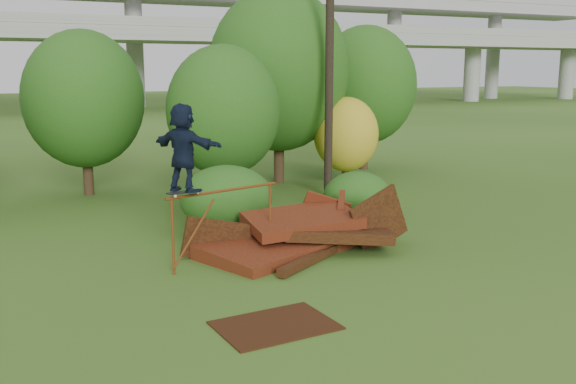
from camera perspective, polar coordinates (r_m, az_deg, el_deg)
name	(u,v)px	position (r m, az deg, el deg)	size (l,w,h in m)	color
ground	(362,279)	(13.78, 6.58, -7.71)	(240.00, 240.00, 0.00)	#2D5116
scrap_pile	(297,236)	(15.69, 0.82, -3.89)	(5.76, 3.57, 1.86)	#42190B
grind_rail	(224,209)	(14.60, -5.71, -1.49)	(2.90, 0.90, 1.71)	#64320F
skateboard	(184,192)	(13.94, -9.19, 0.00)	(0.82, 0.42, 0.08)	black
skater	(183,148)	(13.80, -9.31, 3.91)	(1.75, 0.56, 1.89)	black
flat_plate	(275,325)	(11.33, -1.14, -11.76)	(1.99, 1.42, 0.03)	#32180A
tree_1	(84,99)	(23.41, -17.70, 7.86)	(4.12, 4.12, 5.74)	black
tree_2	(223,111)	(20.88, -5.76, 7.18)	(3.67, 3.67, 5.17)	black
tree_3	(279,70)	(24.73, -0.83, 10.76)	(5.34, 5.34, 7.41)	black
tree_4	(346,135)	(24.28, 5.18, 5.11)	(2.44, 2.44, 3.37)	black
tree_5	(365,85)	(28.52, 6.89, 9.41)	(4.46, 4.46, 6.26)	black
shrub_left	(226,198)	(17.74, -5.50, -0.50)	(2.59, 2.39, 1.79)	#224311
shrub_right	(357,196)	(18.98, 6.16, -0.32)	(2.02, 1.86, 1.43)	#224311
utility_pole	(330,50)	(22.00, 3.71, 12.46)	(1.40, 0.28, 9.85)	black
freeway_overpass	(54,12)	(74.60, -20.11, 14.78)	(160.00, 15.00, 13.70)	gray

